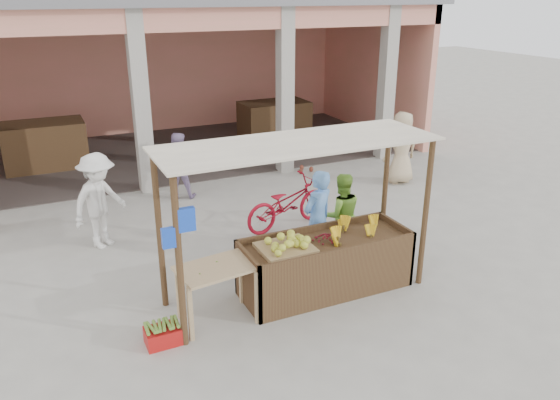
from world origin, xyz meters
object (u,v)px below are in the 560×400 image
red_crate (163,336)px  vendor_blue (318,217)px  vendor_green (341,213)px  motorcycle (288,202)px  fruit_stall (325,266)px  side_table (217,276)px

red_crate → vendor_blue: 3.14m
red_crate → vendor_blue: (2.86, 1.05, 0.78)m
red_crate → vendor_green: vendor_green is taller
red_crate → motorcycle: (3.13, 2.74, 0.40)m
fruit_stall → vendor_blue: (0.25, 0.73, 0.50)m
vendor_blue → fruit_stall: bearing=51.3°
fruit_stall → motorcycle: 2.47m
fruit_stall → red_crate: 2.64m
motorcycle → vendor_blue: bearing=159.7°
red_crate → fruit_stall: bearing=6.3°
vendor_blue → motorcycle: vendor_blue is taller
vendor_blue → vendor_green: 0.62m
fruit_stall → side_table: 1.80m
side_table → vendor_blue: 2.20m
motorcycle → fruit_stall: bearing=156.7°
red_crate → side_table: bearing=13.3°
side_table → vendor_green: 2.80m
red_crate → motorcycle: bearing=40.4°
fruit_stall → side_table: side_table is taller
vendor_blue → motorcycle: size_ratio=0.92×
side_table → vendor_green: vendor_green is taller
fruit_stall → vendor_green: size_ratio=1.65×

